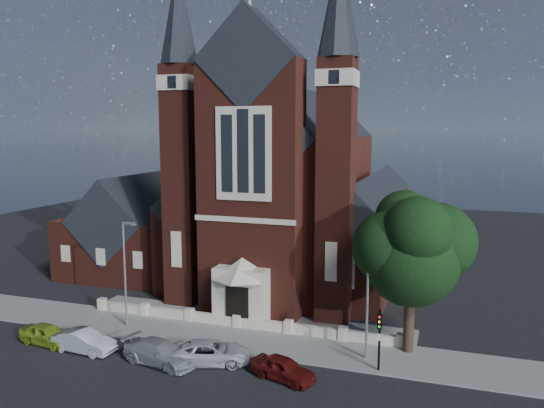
{
  "coord_description": "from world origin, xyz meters",
  "views": [
    {
      "loc": [
        14.6,
        -28.85,
        14.79
      ],
      "look_at": [
        0.89,
        12.0,
        8.73
      ],
      "focal_mm": 35.0,
      "sensor_mm": 36.0,
      "label": 1
    }
  ],
  "objects_px": {
    "church": "(298,195)",
    "street_lamp_right": "(369,291)",
    "street_tree": "(413,252)",
    "car_silver_a": "(84,341)",
    "car_white_suv": "(210,352)",
    "car_dark_red": "(283,368)",
    "car_silver_b": "(160,353)",
    "car_lime_van": "(47,334)",
    "traffic_signal": "(379,332)",
    "street_lamp_left": "(126,268)",
    "parish_hall": "(137,234)"
  },
  "relations": [
    {
      "from": "car_silver_b",
      "to": "car_dark_red",
      "type": "relative_size",
      "value": 1.26
    },
    {
      "from": "street_tree",
      "to": "street_lamp_right",
      "type": "distance_m",
      "value": 3.84
    },
    {
      "from": "parish_hall",
      "to": "street_lamp_right",
      "type": "height_order",
      "value": "parish_hall"
    },
    {
      "from": "car_dark_red",
      "to": "car_white_suv",
      "type": "bearing_deg",
      "value": 101.12
    },
    {
      "from": "car_silver_b",
      "to": "car_dark_red",
      "type": "bearing_deg",
      "value": -75.95
    },
    {
      "from": "church",
      "to": "car_silver_a",
      "type": "xyz_separation_m",
      "value": [
        -8.12,
        -23.73,
        -7.45
      ]
    },
    {
      "from": "traffic_signal",
      "to": "car_white_suv",
      "type": "height_order",
      "value": "traffic_signal"
    },
    {
      "from": "car_lime_van",
      "to": "street_tree",
      "type": "bearing_deg",
      "value": -68.39
    },
    {
      "from": "street_lamp_left",
      "to": "car_dark_red",
      "type": "xyz_separation_m",
      "value": [
        13.65,
        -4.33,
        -3.9
      ]
    },
    {
      "from": "street_tree",
      "to": "car_silver_a",
      "type": "xyz_separation_m",
      "value": [
        -20.72,
        -6.5,
        -6.22
      ]
    },
    {
      "from": "car_silver_a",
      "to": "car_silver_b",
      "type": "height_order",
      "value": "car_silver_b"
    },
    {
      "from": "church",
      "to": "traffic_signal",
      "type": "distance_m",
      "value": 23.94
    },
    {
      "from": "parish_hall",
      "to": "car_white_suv",
      "type": "height_order",
      "value": "parish_hall"
    },
    {
      "from": "parish_hall",
      "to": "car_silver_b",
      "type": "relative_size",
      "value": 2.36
    },
    {
      "from": "street_lamp_left",
      "to": "street_lamp_right",
      "type": "bearing_deg",
      "value": 0.0
    },
    {
      "from": "car_silver_b",
      "to": "street_tree",
      "type": "bearing_deg",
      "value": -55.66
    },
    {
      "from": "street_tree",
      "to": "car_lime_van",
      "type": "relative_size",
      "value": 2.54
    },
    {
      "from": "church",
      "to": "street_tree",
      "type": "distance_m",
      "value": 21.38
    },
    {
      "from": "street_tree",
      "to": "car_silver_b",
      "type": "bearing_deg",
      "value": -156.46
    },
    {
      "from": "car_silver_b",
      "to": "parish_hall",
      "type": "bearing_deg",
      "value": 46.87
    },
    {
      "from": "street_tree",
      "to": "car_silver_b",
      "type": "xyz_separation_m",
      "value": [
        -14.91,
        -6.5,
        -6.21
      ]
    },
    {
      "from": "parish_hall",
      "to": "church",
      "type": "bearing_deg",
      "value": 17.16
    },
    {
      "from": "street_lamp_right",
      "to": "car_silver_a",
      "type": "bearing_deg",
      "value": -165.27
    },
    {
      "from": "parish_hall",
      "to": "car_dark_red",
      "type": "distance_m",
      "value": 28.63
    },
    {
      "from": "street_lamp_right",
      "to": "street_lamp_left",
      "type": "bearing_deg",
      "value": 180.0
    },
    {
      "from": "car_lime_van",
      "to": "car_dark_red",
      "type": "relative_size",
      "value": 1.03
    },
    {
      "from": "church",
      "to": "car_dark_red",
      "type": "bearing_deg",
      "value": -76.15
    },
    {
      "from": "car_silver_a",
      "to": "car_white_suv",
      "type": "xyz_separation_m",
      "value": [
        8.75,
        1.11,
        -0.01
      ]
    },
    {
      "from": "street_lamp_right",
      "to": "traffic_signal",
      "type": "bearing_deg",
      "value": -59.99
    },
    {
      "from": "car_lime_van",
      "to": "traffic_signal",
      "type": "bearing_deg",
      "value": -75.45
    },
    {
      "from": "street_tree",
      "to": "traffic_signal",
      "type": "bearing_deg",
      "value": -115.95
    },
    {
      "from": "car_lime_van",
      "to": "car_silver_b",
      "type": "distance_m",
      "value": 9.06
    },
    {
      "from": "car_lime_van",
      "to": "car_white_suv",
      "type": "height_order",
      "value": "car_white_suv"
    },
    {
      "from": "street_tree",
      "to": "street_lamp_right",
      "type": "height_order",
      "value": "street_tree"
    },
    {
      "from": "street_tree",
      "to": "car_silver_b",
      "type": "height_order",
      "value": "street_tree"
    },
    {
      "from": "church",
      "to": "parish_hall",
      "type": "height_order",
      "value": "church"
    },
    {
      "from": "church",
      "to": "street_lamp_left",
      "type": "xyz_separation_m",
      "value": [
        -7.91,
        -18.94,
        -3.59
      ]
    },
    {
      "from": "car_silver_a",
      "to": "street_lamp_left",
      "type": "bearing_deg",
      "value": 0.33
    },
    {
      "from": "street_tree",
      "to": "car_silver_b",
      "type": "relative_size",
      "value": 2.07
    },
    {
      "from": "parish_hall",
      "to": "traffic_signal",
      "type": "bearing_deg",
      "value": -29.98
    },
    {
      "from": "parish_hall",
      "to": "car_silver_b",
      "type": "xyz_separation_m",
      "value": [
        13.69,
        -18.79,
        -3.26
      ]
    },
    {
      "from": "church",
      "to": "car_lime_van",
      "type": "xyz_separation_m",
      "value": [
        -11.37,
        -23.48,
        -7.47
      ]
    },
    {
      "from": "church",
      "to": "street_lamp_right",
      "type": "relative_size",
      "value": 4.31
    },
    {
      "from": "traffic_signal",
      "to": "car_silver_b",
      "type": "relative_size",
      "value": 0.77
    },
    {
      "from": "traffic_signal",
      "to": "parish_hall",
      "type": "bearing_deg",
      "value": 150.02
    },
    {
      "from": "parish_hall",
      "to": "car_silver_a",
      "type": "xyz_separation_m",
      "value": [
        7.88,
        -18.79,
        -3.27
      ]
    },
    {
      "from": "church",
      "to": "car_lime_van",
      "type": "relative_size",
      "value": 8.27
    },
    {
      "from": "street_lamp_left",
      "to": "traffic_signal",
      "type": "bearing_deg",
      "value": -4.76
    },
    {
      "from": "car_lime_van",
      "to": "street_lamp_right",
      "type": "bearing_deg",
      "value": -71.05
    },
    {
      "from": "street_lamp_right",
      "to": "car_silver_b",
      "type": "xyz_separation_m",
      "value": [
        -12.41,
        -4.79,
        -3.85
      ]
    }
  ]
}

